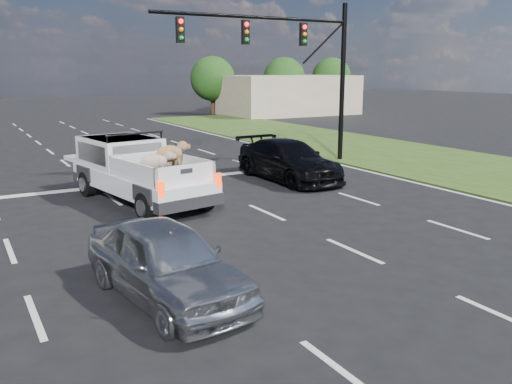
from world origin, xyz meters
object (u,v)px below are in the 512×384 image
(pickup_truck, at_px, (137,170))
(silver_sedan, at_px, (166,261))
(traffic_signal, at_px, (299,56))
(black_coupe, at_px, (288,160))

(pickup_truck, xyz_separation_m, silver_sedan, (-1.88, -7.66, -0.30))
(traffic_signal, xyz_separation_m, silver_sedan, (-10.19, -10.89, -4.00))
(silver_sedan, bearing_deg, pickup_truck, 68.58)
(traffic_signal, distance_m, silver_sedan, 15.44)
(pickup_truck, height_order, silver_sedan, pickup_truck)
(traffic_signal, xyz_separation_m, pickup_truck, (-8.30, -3.23, -3.70))
(silver_sedan, xyz_separation_m, black_coupe, (7.99, 8.23, 0.04))
(black_coupe, bearing_deg, traffic_signal, 49.35)
(silver_sedan, relative_size, black_coupe, 0.81)
(traffic_signal, distance_m, pickup_truck, 9.65)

